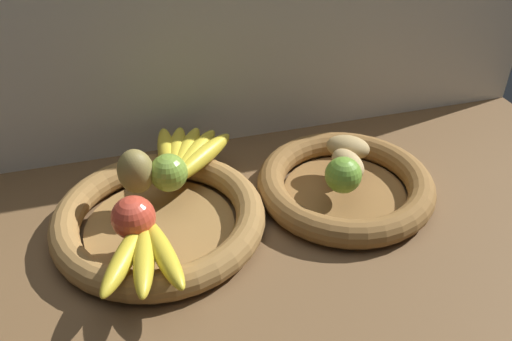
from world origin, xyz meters
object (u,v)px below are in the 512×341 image
potato_back (348,147)px  apple_green_back (169,173)px  lime_near (343,175)px  apple_red_front (133,218)px  pear_brown (136,171)px  potato_large (348,164)px  fruit_bowl_left (159,219)px  banana_bunch_back (185,155)px  banana_bunch_front (144,253)px  fruit_bowl_right (345,185)px

potato_back → apple_green_back: bearing=-179.3°
apple_green_back → lime_near: 29.92cm
apple_red_front → pear_brown: bearing=82.0°
apple_red_front → potato_large: 38.96cm
fruit_bowl_left → banana_bunch_back: 14.11cm
fruit_bowl_left → potato_back: potato_back is taller
fruit_bowl_left → apple_red_front: bearing=-124.7°
fruit_bowl_left → banana_bunch_back: banana_bunch_back is taller
banana_bunch_front → lime_near: 35.78cm
banana_bunch_front → fruit_bowl_right: bearing=17.9°
apple_red_front → lime_near: bearing=2.6°
fruit_bowl_right → apple_red_front: (-38.48, -5.97, 6.11)cm
banana_bunch_front → banana_bunch_back: 25.89cm
apple_green_back → banana_bunch_front: size_ratio=0.37×
fruit_bowl_right → apple_red_front: size_ratio=4.74×
fruit_bowl_left → fruit_bowl_right: 34.33cm
banana_bunch_front → apple_green_back: bearing=69.4°
potato_large → lime_near: (-2.90, -4.35, 1.06)cm
apple_red_front → banana_bunch_back: apple_red_front is taller
banana_bunch_front → potato_large: (37.77, 12.22, 0.54)cm
fruit_bowl_right → fruit_bowl_left: bearing=180.0°
apple_green_back → pear_brown: bearing=171.6°
potato_large → apple_red_front: bearing=-171.2°
banana_bunch_back → potato_back: (29.82, -6.65, 0.46)cm
fruit_bowl_right → lime_near: lime_near is taller
lime_near → fruit_bowl_left: bearing=172.1°
fruit_bowl_left → banana_bunch_front: banana_bunch_front is taller
pear_brown → apple_red_front: bearing=-98.0°
pear_brown → banana_bunch_front: (-0.89, -17.55, -2.51)cm
fruit_bowl_left → lime_near: size_ratio=5.70×
banana_bunch_front → potato_back: 43.53cm
banana_bunch_front → potato_back: bearing=23.2°
pear_brown → potato_back: (39.12, -0.40, -1.93)cm
lime_near → fruit_bowl_right: bearing=56.3°
fruit_bowl_right → banana_bunch_back: size_ratio=1.66×
potato_back → potato_large: size_ratio=1.02×
banana_bunch_back → potato_large: 29.91cm
fruit_bowl_right → potato_back: potato_back is taller
banana_bunch_front → potato_large: potato_large is taller
fruit_bowl_right → banana_bunch_back: 30.23cm
fruit_bowl_right → apple_red_front: 39.41cm
fruit_bowl_right → potato_large: potato_large is taller
lime_near → apple_red_front: bearing=-177.4°
banana_bunch_back → lime_near: bearing=-32.8°
fruit_bowl_left → potato_large: 34.67cm
banana_bunch_back → potato_large: bearing=-22.8°
pear_brown → potato_large: (36.88, -5.33, -1.97)cm
pear_brown → potato_back: pear_brown is taller
banana_bunch_front → potato_back: potato_back is taller
apple_red_front → potato_back: (40.72, 10.91, -1.28)cm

